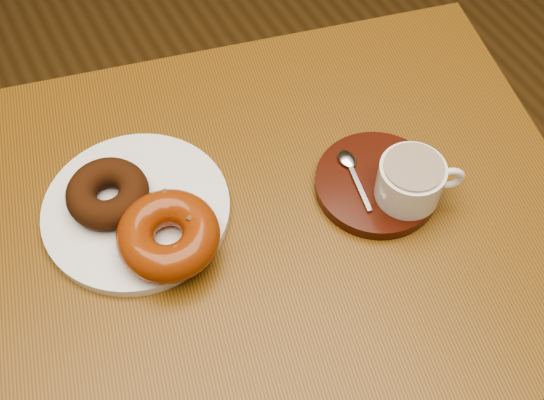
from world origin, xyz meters
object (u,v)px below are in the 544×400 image
saucer (377,184)px  donut_plate (137,210)px  coffee_cup (411,180)px  cafe_table (259,262)px

saucer → donut_plate: bearing=159.2°
saucer → coffee_cup: size_ratio=1.54×
cafe_table → coffee_cup: bearing=-8.5°
cafe_table → donut_plate: (-0.13, 0.07, 0.12)m
donut_plate → saucer: saucer is taller
donut_plate → coffee_cup: coffee_cup is taller
cafe_table → saucer: saucer is taller
coffee_cup → saucer: bearing=147.0°
cafe_table → coffee_cup: 0.24m
saucer → coffee_cup: bearing=-58.3°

